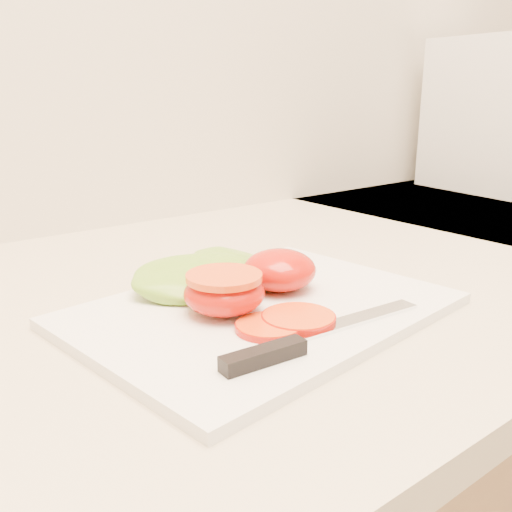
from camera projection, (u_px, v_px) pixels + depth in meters
cutting_board at (263, 310)px, 0.53m from camera, size 0.36×0.28×0.01m
tomato_half_dome at (279, 270)px, 0.56m from camera, size 0.07×0.07×0.04m
tomato_half_cut at (224, 291)px, 0.50m from camera, size 0.07×0.07×0.04m
tomato_slice_0 at (298, 319)px, 0.49m from camera, size 0.06×0.06×0.01m
tomato_slice_1 at (269, 327)px, 0.47m from camera, size 0.05×0.05×0.01m
lettuce_leaf_0 at (202, 278)px, 0.56m from camera, size 0.16×0.13×0.03m
lettuce_leaf_1 at (231, 268)px, 0.59m from camera, size 0.14×0.15×0.03m
knife at (302, 340)px, 0.44m from camera, size 0.21×0.04×0.01m
appliance at (501, 115)px, 1.16m from camera, size 0.23×0.27×0.30m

